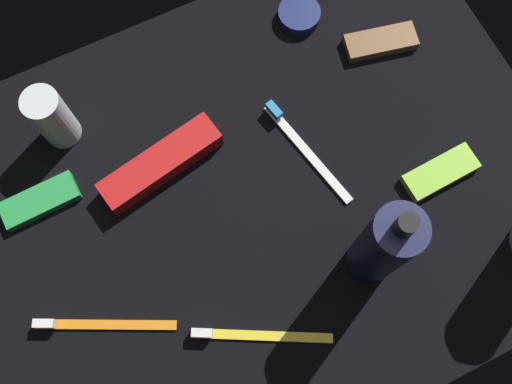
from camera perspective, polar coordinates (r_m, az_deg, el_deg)
The scene contains 11 objects.
ground_plane at distance 80.38cm, azimuth 0.00°, elevation -0.73°, with size 84.00×64.00×1.20cm, color black.
lotion_bottle at distance 69.94cm, azimuth 12.26°, elevation -5.19°, with size 5.98×5.98×21.76cm.
deodorant_stick at distance 82.81cm, azimuth -19.18°, elevation 6.83°, with size 4.97×4.97×10.19cm, color silver.
toothbrush_orange at distance 78.94cm, azimuth -15.21°, elevation -12.30°, with size 16.66×9.06×2.10cm.
toothbrush_white at distance 81.82cm, azimuth 4.55°, elevation 4.48°, with size 5.00×17.84×2.10cm.
toothbrush_yellow at distance 76.22cm, azimuth -0.30°, elevation -13.73°, with size 16.45×9.52×2.10cm.
toothpaste_box_red at distance 80.65cm, azimuth -9.21°, elevation 2.73°, with size 17.60×4.40×3.20cm, color red.
snack_bar_green at distance 84.11cm, azimuth -20.24°, elevation -0.82°, with size 10.40×4.00×1.50cm, color green.
snack_bar_brown at distance 90.42cm, azimuth 12.00°, elevation 14.06°, with size 10.40×4.00×1.50cm, color brown.
snack_bar_lime at distance 83.96cm, azimuth 17.45°, elevation 1.81°, with size 10.40×4.00×1.50cm, color #8CD133.
cream_tin_left at distance 91.13cm, azimuth 4.21°, elevation 16.79°, with size 6.29×6.29×1.65cm, color navy.
Camera 1 is at (-9.57, -19.71, 76.74)cm, focal length 41.21 mm.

